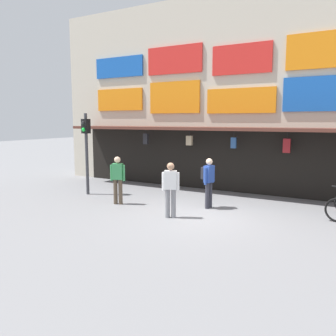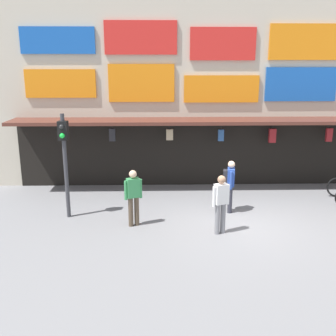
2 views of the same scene
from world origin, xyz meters
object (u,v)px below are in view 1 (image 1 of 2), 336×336
Objects in this scene: traffic_light_near at (86,141)px; pedestrian_in_black at (208,179)px; pedestrian_in_purple at (118,177)px; pedestrian_in_red at (171,187)px.

traffic_light_near reaches higher than pedestrian_in_black.
pedestrian_in_black is 1.00× the size of pedestrian_in_purple.
traffic_light_near is 2.49m from pedestrian_in_purple.
pedestrian_in_purple is at bearing 165.94° from pedestrian_in_red.
pedestrian_in_purple is (-2.43, 0.61, 0.00)m from pedestrian_in_red.
pedestrian_in_black is (5.04, 0.30, -1.16)m from traffic_light_near.
pedestrian_in_purple is (-2.98, -1.03, -0.04)m from pedestrian_in_black.
pedestrian_in_red and pedestrian_in_purple have the same top height.
pedestrian_in_black and pedestrian_in_purple have the same top height.
pedestrian_in_red is (-0.54, -1.64, -0.04)m from pedestrian_in_black.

